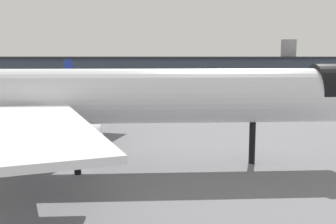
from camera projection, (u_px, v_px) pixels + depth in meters
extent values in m
plane|color=slate|center=(73.00, 170.00, 49.88)|extent=(900.00, 900.00, 0.00)
cylinder|color=silver|center=(104.00, 96.00, 50.70)|extent=(59.27, 12.80, 6.82)
cone|color=silver|center=(335.00, 95.00, 52.36)|extent=(8.15, 7.42, 6.69)
cylinder|color=black|center=(325.00, 91.00, 52.21)|extent=(3.76, 7.17, 6.89)
cube|color=silver|center=(86.00, 91.00, 67.03)|extent=(19.33, 28.04, 0.55)
cylinder|color=#B7BAC1|center=(93.00, 107.00, 64.28)|extent=(8.58, 4.57, 3.75)
cube|color=silver|center=(30.00, 127.00, 34.10)|extent=(14.78, 27.88, 0.55)
cylinder|color=#B7BAC1|center=(56.00, 145.00, 37.64)|extent=(8.58, 4.57, 3.75)
cylinder|color=black|center=(252.00, 143.00, 52.63)|extent=(0.82, 0.82, 5.46)
cylinder|color=black|center=(86.00, 139.00, 54.94)|extent=(0.82, 0.82, 5.46)
cylinder|color=black|center=(77.00, 152.00, 47.86)|extent=(0.82, 0.82, 5.46)
cylinder|color=silver|center=(39.00, 76.00, 162.84)|extent=(27.77, 31.40, 3.97)
cone|color=silver|center=(74.00, 74.00, 178.87)|extent=(6.22, 6.37, 3.77)
cylinder|color=black|center=(0.00, 78.00, 147.44)|extent=(4.20, 3.96, 4.01)
cube|color=silver|center=(64.00, 78.00, 159.92)|extent=(14.08, 17.77, 0.32)
cylinder|color=#B7BAC1|center=(59.00, 81.00, 160.40)|extent=(5.12, 5.46, 2.18)
cube|color=silver|center=(28.00, 76.00, 170.83)|extent=(18.12, 12.20, 0.32)
cylinder|color=#B7BAC1|center=(29.00, 80.00, 169.19)|extent=(5.12, 5.46, 2.18)
cube|color=navy|center=(68.00, 67.00, 175.85)|extent=(3.27, 3.72, 6.35)
cube|color=silver|center=(77.00, 74.00, 174.60)|extent=(7.42, 7.05, 0.24)
cube|color=silver|center=(63.00, 73.00, 179.17)|extent=(7.42, 7.05, 0.24)
cylinder|color=black|center=(14.00, 87.00, 153.09)|extent=(0.48, 0.48, 3.17)
cylinder|color=black|center=(47.00, 85.00, 163.87)|extent=(0.48, 0.48, 3.17)
cylinder|color=black|center=(40.00, 85.00, 166.03)|extent=(0.48, 0.48, 3.17)
cube|color=#3D4756|center=(157.00, 67.00, 256.57)|extent=(223.03, 50.82, 11.17)
cube|color=#232628|center=(157.00, 57.00, 255.70)|extent=(223.33, 53.48, 1.20)
cylinder|color=#939399|center=(288.00, 58.00, 259.81)|extent=(9.60, 9.60, 23.01)
cube|color=black|center=(98.00, 114.00, 91.26)|extent=(2.57, 5.61, 0.35)
cube|color=#232833|center=(97.00, 111.00, 89.50)|extent=(2.41, 2.31, 1.60)
cube|color=#1E2D38|center=(97.00, 110.00, 88.48)|extent=(1.93, 0.18, 0.80)
cube|color=#232833|center=(98.00, 108.00, 92.06)|extent=(2.46, 3.41, 2.20)
cylinder|color=black|center=(102.00, 116.00, 89.52)|extent=(0.32, 0.91, 0.90)
cylinder|color=black|center=(92.00, 117.00, 89.27)|extent=(0.32, 0.91, 0.90)
cylinder|color=black|center=(103.00, 114.00, 93.31)|extent=(0.32, 0.91, 0.90)
cylinder|color=black|center=(93.00, 114.00, 93.06)|extent=(0.32, 0.91, 0.90)
cube|color=black|center=(205.00, 119.00, 86.96)|extent=(2.45, 1.58, 0.20)
cube|color=beige|center=(205.00, 115.00, 86.85)|extent=(2.45, 1.58, 1.40)
sphere|color=black|center=(201.00, 120.00, 86.06)|extent=(0.44, 0.44, 0.44)
sphere|color=black|center=(199.00, 119.00, 87.52)|extent=(0.44, 0.44, 0.44)
sphere|color=black|center=(210.00, 120.00, 86.43)|extent=(0.44, 0.44, 0.44)
sphere|color=black|center=(208.00, 119.00, 87.89)|extent=(0.44, 0.44, 0.44)
cone|color=#F2600C|center=(135.00, 116.00, 91.30)|extent=(0.44, 0.44, 0.56)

